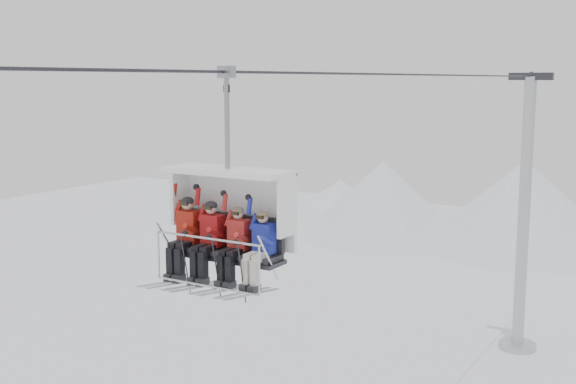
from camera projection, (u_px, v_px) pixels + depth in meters
The scene contains 8 objects.
ridgeline at pixel (564, 221), 52.99m from camera, with size 72.00×21.00×7.00m.
lift_tower_right at pixel (523, 234), 34.75m from camera, with size 2.00×1.80×13.48m.
haul_cable at pixel (288, 73), 14.96m from camera, with size 0.06×0.06×50.00m, color #2A2A2F.
chairlift_carrier at pixel (232, 211), 13.63m from camera, with size 2.49×1.17×3.98m.
skier_far_left at pixel (186, 233), 13.90m from camera, with size 0.43×1.69×1.69m.
skier_center_left at pixel (209, 237), 13.61m from camera, with size 0.41×1.69×1.64m.
skier_center_right at pixel (236, 242), 13.30m from camera, with size 0.39×1.69×1.56m.
skier_far_right at pixel (260, 247), 13.02m from camera, with size 0.38×1.69×1.52m.
Camera 1 is at (7.82, -13.00, 13.17)m, focal length 45.00 mm.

